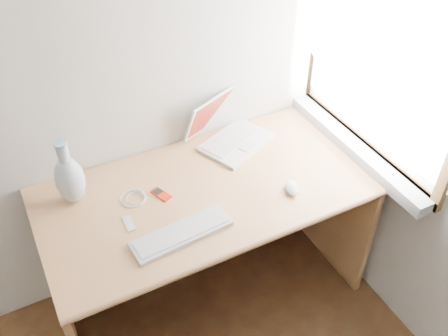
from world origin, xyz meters
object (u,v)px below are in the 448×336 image
laptop (232,130)px  external_keyboard (182,233)px  vase (70,178)px  desk (200,211)px

laptop → external_keyboard: size_ratio=0.95×
laptop → vase: 0.80m
desk → laptop: 0.42m
external_keyboard → vase: size_ratio=1.36×
desk → vase: bearing=169.0°
desk → external_keyboard: bearing=-125.6°
laptop → external_keyboard: 0.66m
vase → desk: bearing=-11.0°
vase → laptop: bearing=5.3°
external_keyboard → vase: (-0.32, 0.39, 0.11)m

